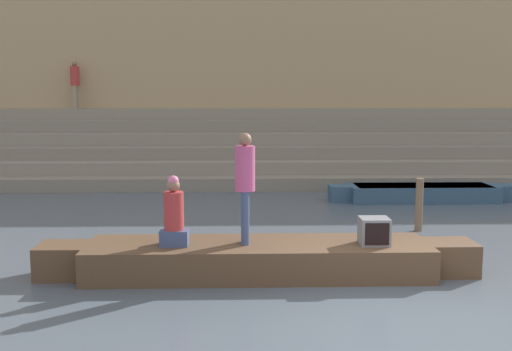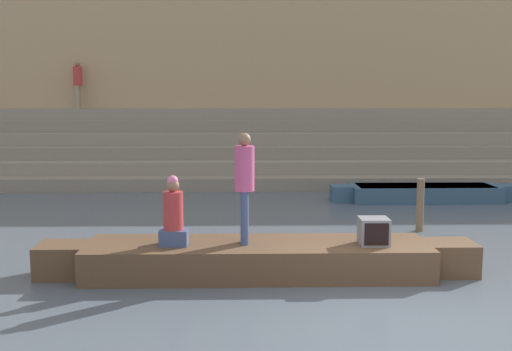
# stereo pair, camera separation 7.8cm
# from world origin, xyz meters

# --- Properties ---
(ground_plane) EXTENTS (120.00, 120.00, 0.00)m
(ground_plane) POSITION_xyz_m (0.00, 0.00, 0.00)
(ground_plane) COLOR #4C5660
(ghat_steps) EXTENTS (36.00, 4.33, 2.32)m
(ghat_steps) POSITION_xyz_m (0.00, 12.62, 0.84)
(ghat_steps) COLOR gray
(ghat_steps) RESTS_ON ground
(back_wall) EXTENTS (34.20, 1.28, 8.81)m
(back_wall) POSITION_xyz_m (0.00, 14.78, 4.38)
(back_wall) COLOR tan
(back_wall) RESTS_ON ground
(rowboat_main) EXTENTS (6.83, 1.41, 0.51)m
(rowboat_main) POSITION_xyz_m (-1.86, 1.84, 0.27)
(rowboat_main) COLOR brown
(rowboat_main) RESTS_ON ground
(person_standing) EXTENTS (0.30, 0.30, 1.72)m
(person_standing) POSITION_xyz_m (-2.06, 1.82, 1.51)
(person_standing) COLOR #3D4C75
(person_standing) RESTS_ON rowboat_main
(person_rowing) EXTENTS (0.43, 0.34, 1.08)m
(person_rowing) POSITION_xyz_m (-3.15, 1.74, 0.96)
(person_rowing) COLOR #3D4C75
(person_rowing) RESTS_ON rowboat_main
(tv_set) EXTENTS (0.45, 0.41, 0.42)m
(tv_set) POSITION_xyz_m (-0.07, 1.70, 0.72)
(tv_set) COLOR slate
(tv_set) RESTS_ON rowboat_main
(moored_boat_shore) EXTENTS (4.97, 1.13, 0.42)m
(moored_boat_shore) POSITION_xyz_m (2.73, 8.31, 0.22)
(moored_boat_shore) COLOR #33516B
(moored_boat_shore) RESTS_ON ground
(mooring_post) EXTENTS (0.15, 0.15, 1.10)m
(mooring_post) POSITION_xyz_m (1.57, 4.79, 0.55)
(mooring_post) COLOR brown
(mooring_post) RESTS_ON ground
(person_on_steps) EXTENTS (0.31, 0.31, 1.64)m
(person_on_steps) POSITION_xyz_m (-7.80, 13.82, 3.27)
(person_on_steps) COLOR gray
(person_on_steps) RESTS_ON ghat_steps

